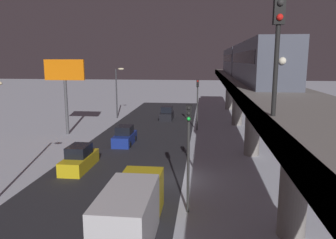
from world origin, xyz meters
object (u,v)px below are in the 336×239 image
rail_signal (278,36)px  traffic_light_mid (197,97)px  sedan_black (167,114)px  commercial_billboard (65,77)px  sedan_yellow (79,159)px  subway_train (245,61)px  sedan_blue (125,137)px  traffic_light_near (189,143)px  box_truck (132,211)px

rail_signal → traffic_light_mid: bearing=-83.7°
rail_signal → traffic_light_mid: size_ratio=0.62×
sedan_black → commercial_billboard: commercial_billboard is taller
traffic_light_mid → sedan_yellow: bearing=59.9°
subway_train → commercial_billboard: size_ratio=4.14×
subway_train → sedan_black: size_ratio=9.16×
sedan_yellow → sedan_blue: bearing=-102.3°
subway_train → traffic_light_near: subway_train is taller
subway_train → sedan_yellow: size_ratio=7.78×
subway_train → sedan_yellow: subway_train is taller
sedan_blue → subway_train: bearing=-157.4°
sedan_black → sedan_yellow: bearing=-101.2°
rail_signal → sedan_black: 38.43m
rail_signal → sedan_blue: (10.75, -21.56, -8.90)m
sedan_yellow → commercial_billboard: 14.88m
traffic_light_near → traffic_light_mid: bearing=-90.0°
rail_signal → traffic_light_mid: rail_signal is taller
traffic_light_mid → commercial_billboard: (15.49, 3.94, 2.63)m
rail_signal → traffic_light_near: (3.25, -6.46, -5.49)m
rail_signal → sedan_yellow: rail_signal is taller
box_truck → traffic_light_mid: traffic_light_mid is taller
sedan_blue → sedan_black: same height
box_truck → traffic_light_near: traffic_light_near is taller
rail_signal → sedan_yellow: bearing=-46.7°
rail_signal → sedan_blue: bearing=-63.5°
subway_train → commercial_billboard: 21.02m
sedan_blue → sedan_black: 15.23m
sedan_yellow → sedan_black: bearing=-101.2°
subway_train → traffic_light_mid: size_ratio=5.76×
subway_train → sedan_blue: bearing=22.6°
rail_signal → traffic_light_mid: (3.25, -29.37, -5.49)m
box_truck → traffic_light_near: 4.88m
commercial_billboard → box_truck: bearing=120.3°
traffic_light_near → sedan_yellow: bearing=-36.4°
commercial_billboard → traffic_light_mid: bearing=-165.7°
commercial_billboard → sedan_yellow: bearing=117.1°
sedan_yellow → commercial_billboard: bearing=-62.9°
traffic_light_near → commercial_billboard: size_ratio=0.72×
sedan_blue → commercial_billboard: 10.74m
box_truck → rail_signal: bearing=149.1°
rail_signal → sedan_yellow: size_ratio=0.84×
box_truck → traffic_light_near: size_ratio=1.16×
sedan_blue → traffic_light_mid: 11.35m
traffic_light_near → sedan_black: bearing=-81.1°
sedan_blue → sedan_yellow: 8.44m
sedan_blue → commercial_billboard: size_ratio=0.48×
sedan_yellow → box_truck: box_truck is taller
subway_train → traffic_light_near: 21.65m
rail_signal → box_truck: (5.95, -3.56, -8.33)m
sedan_black → sedan_yellow: same height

